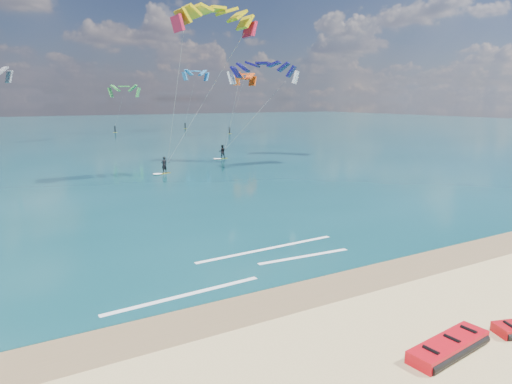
% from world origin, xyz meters
% --- Properties ---
extents(ground, '(320.00, 320.00, 0.00)m').
position_xyz_m(ground, '(0.00, 40.00, 0.00)').
color(ground, tan).
rests_on(ground, ground).
extents(wet_sand_strip, '(320.00, 2.40, 0.01)m').
position_xyz_m(wet_sand_strip, '(0.00, 3.00, 0.00)').
color(wet_sand_strip, brown).
rests_on(wet_sand_strip, ground).
extents(sea, '(320.00, 200.00, 0.04)m').
position_xyz_m(sea, '(0.00, 104.00, 0.02)').
color(sea, '#0B3A40').
rests_on(sea, ground).
extents(packed_kite_left, '(3.36, 1.58, 0.44)m').
position_xyz_m(packed_kite_left, '(1.34, -2.46, 0.00)').
color(packed_kite_left, red).
rests_on(packed_kite_left, ground).
extents(kitesurfer_main, '(10.24, 6.03, 16.54)m').
position_xyz_m(kitesurfer_main, '(6.54, 30.47, 8.53)').
color(kitesurfer_main, gold).
rests_on(kitesurfer_main, sea).
extents(kitesurfer_far, '(10.27, 7.60, 12.97)m').
position_xyz_m(kitesurfer_far, '(16.48, 38.30, 6.81)').
color(kitesurfer_far, '#A9D21F').
rests_on(kitesurfer_far, sea).
extents(shoreline_foam, '(12.53, 3.65, 0.01)m').
position_xyz_m(shoreline_foam, '(-0.07, 6.60, 0.04)').
color(shoreline_foam, white).
rests_on(shoreline_foam, ground).
extents(distant_kites, '(88.50, 28.74, 13.89)m').
position_xyz_m(distant_kites, '(-1.76, 81.93, 5.85)').
color(distant_kites, '#2BBB93').
rests_on(distant_kites, ground).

